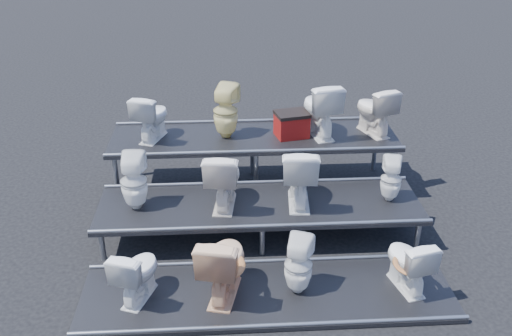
{
  "coord_description": "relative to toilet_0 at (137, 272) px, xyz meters",
  "views": [
    {
      "loc": [
        -0.45,
        -6.43,
        4.21
      ],
      "look_at": [
        -0.04,
        0.1,
        0.93
      ],
      "focal_mm": 40.0,
      "sensor_mm": 36.0,
      "label": 1
    }
  ],
  "objects": [
    {
      "name": "red_crate",
      "position": [
        1.99,
        2.56,
        0.63
      ],
      "size": [
        0.52,
        0.45,
        0.32
      ],
      "primitive_type": "cube",
      "rotation": [
        0.0,
        0.0,
        0.22
      ],
      "color": "maroon",
      "rests_on": "tier_back"
    },
    {
      "name": "toilet_1",
      "position": [
        0.95,
        0.0,
        0.08
      ],
      "size": [
        0.64,
        0.89,
        0.83
      ],
      "primitive_type": "imported",
      "rotation": [
        0.0,
        0.0,
        2.91
      ],
      "color": "#E9B487",
      "rests_on": "tier_front"
    },
    {
      "name": "toilet_9",
      "position": [
        1.03,
        2.6,
        0.86
      ],
      "size": [
        0.47,
        0.47,
        0.79
      ],
      "primitive_type": "imported",
      "rotation": [
        0.0,
        0.0,
        2.75
      ],
      "color": "#EFE195",
      "rests_on": "tier_back"
    },
    {
      "name": "toilet_4",
      "position": [
        -0.16,
        1.3,
        0.44
      ],
      "size": [
        0.35,
        0.36,
        0.75
      ],
      "primitive_type": "imported",
      "rotation": [
        0.0,
        0.0,
        3.1
      ],
      "color": "white",
      "rests_on": "tier_mid"
    },
    {
      "name": "toilet_5",
      "position": [
        0.97,
        1.3,
        0.46
      ],
      "size": [
        0.53,
        0.82,
        0.78
      ],
      "primitive_type": "imported",
      "rotation": [
        0.0,
        0.0,
        3.02
      ],
      "color": "silver",
      "rests_on": "tier_mid"
    },
    {
      "name": "toilet_8",
      "position": [
        -0.04,
        2.6,
        0.81
      ],
      "size": [
        0.59,
        0.76,
        0.69
      ],
      "primitive_type": "imported",
      "rotation": [
        0.0,
        0.0,
        2.8
      ],
      "color": "white",
      "rests_on": "tier_back"
    },
    {
      "name": "toilet_11",
      "position": [
        3.21,
        2.6,
        0.83
      ],
      "size": [
        0.63,
        0.81,
        0.73
      ],
      "primitive_type": "imported",
      "rotation": [
        0.0,
        0.0,
        3.49
      ],
      "color": "silver",
      "rests_on": "tier_back"
    },
    {
      "name": "toilet_0",
      "position": [
        0.0,
        0.0,
        0.0
      ],
      "size": [
        0.57,
        0.74,
        0.67
      ],
      "primitive_type": "imported",
      "rotation": [
        0.0,
        0.0,
        2.79
      ],
      "color": "white",
      "rests_on": "tier_front"
    },
    {
      "name": "toilet_7",
      "position": [
        3.15,
        1.3,
        0.37
      ],
      "size": [
        0.33,
        0.33,
        0.6
      ],
      "primitive_type": "imported",
      "rotation": [
        0.0,
        0.0,
        2.91
      ],
      "color": "white",
      "rests_on": "tier_mid"
    },
    {
      "name": "toilet_3",
      "position": [
        3.02,
        0.0,
        0.01
      ],
      "size": [
        0.52,
        0.74,
        0.68
      ],
      "primitive_type": "imported",
      "rotation": [
        0.0,
        0.0,
        3.38
      ],
      "color": "white",
      "rests_on": "tier_front"
    },
    {
      "name": "ground",
      "position": [
        1.44,
        1.3,
        -0.39
      ],
      "size": [
        80.0,
        80.0,
        0.0
      ],
      "primitive_type": "plane",
      "color": "black",
      "rests_on": "ground"
    },
    {
      "name": "toilet_6",
      "position": [
        1.94,
        1.3,
        0.48
      ],
      "size": [
        0.52,
        0.84,
        0.82
      ],
      "primitive_type": "imported",
      "rotation": [
        0.0,
        0.0,
        3.06
      ],
      "color": "white",
      "rests_on": "tier_mid"
    },
    {
      "name": "toilet_2",
      "position": [
        1.78,
        0.0,
        0.02
      ],
      "size": [
        0.41,
        0.41,
        0.7
      ],
      "primitive_type": "imported",
      "rotation": [
        0.0,
        0.0,
        2.77
      ],
      "color": "white",
      "rests_on": "tier_front"
    },
    {
      "name": "tier_mid",
      "position": [
        1.44,
        1.3,
        -0.16
      ],
      "size": [
        4.2,
        1.2,
        0.46
      ],
      "primitive_type": "cube",
      "color": "black",
      "rests_on": "ground"
    },
    {
      "name": "tier_front",
      "position": [
        1.44,
        0.0,
        -0.36
      ],
      "size": [
        4.2,
        1.2,
        0.06
      ],
      "primitive_type": "cube",
      "color": "black",
      "rests_on": "ground"
    },
    {
      "name": "tier_back",
      "position": [
        1.44,
        2.6,
        0.04
      ],
      "size": [
        4.2,
        1.2,
        0.86
      ],
      "primitive_type": "cube",
      "color": "black",
      "rests_on": "ground"
    },
    {
      "name": "toilet_10",
      "position": [
        2.4,
        2.6,
        0.88
      ],
      "size": [
        0.6,
        0.88,
        0.82
      ],
      "primitive_type": "imported",
      "rotation": [
        0.0,
        0.0,
        3.33
      ],
      "color": "white",
      "rests_on": "tier_back"
    }
  ]
}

